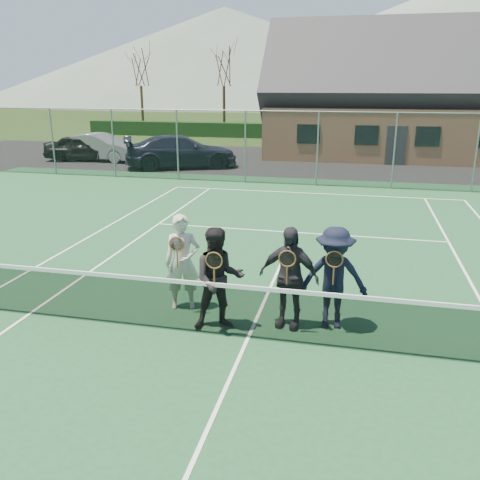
{
  "coord_description": "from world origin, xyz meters",
  "views": [
    {
      "loc": [
        1.56,
        -7.43,
        4.09
      ],
      "look_at": [
        -0.48,
        1.5,
        1.25
      ],
      "focal_mm": 38.0,
      "sensor_mm": 36.0,
      "label": 1
    }
  ],
  "objects": [
    {
      "name": "car_c",
      "position": [
        -7.0,
        16.76,
        0.8
      ],
      "size": [
        5.97,
        4.33,
        1.61
      ],
      "primitive_type": "imported",
      "rotation": [
        0.0,
        0.0,
        2.0
      ],
      "color": "black",
      "rests_on": "ground"
    },
    {
      "name": "player_b",
      "position": [
        -0.57,
        0.28,
        0.92
      ],
      "size": [
        1.06,
        0.95,
        1.8
      ],
      "color": "black",
      "rests_on": "court_surface"
    },
    {
      "name": "hedge_row",
      "position": [
        0.0,
        32.0,
        0.55
      ],
      "size": [
        40.0,
        1.2,
        1.1
      ],
      "primitive_type": "cube",
      "color": "black",
      "rests_on": "ground"
    },
    {
      "name": "tree_c",
      "position": [
        2.0,
        33.0,
        5.79
      ],
      "size": [
        3.2,
        3.2,
        7.77
      ],
      "color": "#331E12",
      "rests_on": "ground"
    },
    {
      "name": "clubhouse",
      "position": [
        4.0,
        24.0,
        3.99
      ],
      "size": [
        15.6,
        8.2,
        7.7
      ],
      "color": "#9E6B4C",
      "rests_on": "ground"
    },
    {
      "name": "player_c",
      "position": [
        0.57,
        0.63,
        0.92
      ],
      "size": [
        1.11,
        0.61,
        1.8
      ],
      "color": "#25252A",
      "rests_on": "court_surface"
    },
    {
      "name": "player_d",
      "position": [
        1.32,
        0.77,
        0.92
      ],
      "size": [
        1.2,
        0.74,
        1.8
      ],
      "color": "black",
      "rests_on": "court_surface"
    },
    {
      "name": "court_surface",
      "position": [
        0.0,
        0.0,
        0.01
      ],
      "size": [
        30.0,
        30.0,
        0.02
      ],
      "primitive_type": "cube",
      "color": "#1C4C2B",
      "rests_on": "ground"
    },
    {
      "name": "car_b",
      "position": [
        -12.07,
        18.07,
        0.73
      ],
      "size": [
        4.57,
        1.96,
        1.46
      ],
      "primitive_type": "imported",
      "rotation": [
        0.0,
        0.0,
        1.48
      ],
      "color": "#989CA0",
      "rests_on": "ground"
    },
    {
      "name": "player_a",
      "position": [
        -1.45,
        0.95,
        0.92
      ],
      "size": [
        0.76,
        0.61,
        1.8
      ],
      "color": "beige",
      "rests_on": "court_surface"
    },
    {
      "name": "tarmac_carpark",
      "position": [
        -4.0,
        20.0,
        0.01
      ],
      "size": [
        40.0,
        12.0,
        0.01
      ],
      "primitive_type": "cube",
      "color": "black",
      "rests_on": "ground"
    },
    {
      "name": "hill_west",
      "position": [
        -25.0,
        95.0,
        9.0
      ],
      "size": [
        110.0,
        110.0,
        18.0
      ],
      "primitive_type": "cone",
      "color": "#536358",
      "rests_on": "ground"
    },
    {
      "name": "car_a",
      "position": [
        -13.01,
        17.89,
        0.7
      ],
      "size": [
        4.31,
        2.25,
        1.4
      ],
      "primitive_type": "imported",
      "rotation": [
        0.0,
        0.0,
        1.72
      ],
      "color": "black",
      "rests_on": "ground"
    },
    {
      "name": "hill_centre",
      "position": [
        20.0,
        95.0,
        11.0
      ],
      "size": [
        120.0,
        120.0,
        22.0
      ],
      "primitive_type": "cone",
      "color": "slate",
      "rests_on": "ground"
    },
    {
      "name": "court_markings",
      "position": [
        0.0,
        0.0,
        0.02
      ],
      "size": [
        11.03,
        23.83,
        0.01
      ],
      "color": "white",
      "rests_on": "court_surface"
    },
    {
      "name": "tree_b",
      "position": [
        -9.0,
        33.0,
        5.79
      ],
      "size": [
        3.2,
        3.2,
        7.77
      ],
      "color": "#341F12",
      "rests_on": "ground"
    },
    {
      "name": "ground",
      "position": [
        0.0,
        20.0,
        0.0
      ],
      "size": [
        220.0,
        220.0,
        0.0
      ],
      "primitive_type": "plane",
      "color": "#284117",
      "rests_on": "ground"
    },
    {
      "name": "perimeter_fence",
      "position": [
        0.0,
        13.5,
        1.52
      ],
      "size": [
        30.07,
        0.07,
        3.02
      ],
      "color": "slate",
      "rests_on": "ground"
    },
    {
      "name": "tree_a",
      "position": [
        -16.0,
        33.0,
        5.79
      ],
      "size": [
        3.2,
        3.2,
        7.77
      ],
      "color": "#3C2A16",
      "rests_on": "ground"
    },
    {
      "name": "tennis_net",
      "position": [
        0.0,
        0.0,
        0.54
      ],
      "size": [
        11.68,
        0.08,
        1.1
      ],
      "color": "slate",
      "rests_on": "ground"
    }
  ]
}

